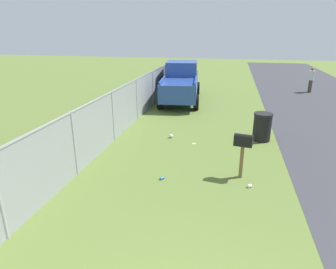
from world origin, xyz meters
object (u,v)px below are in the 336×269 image
Objects in this scene: pickup_truck at (181,80)px; pedestrian at (311,78)px; trash_bin at (262,127)px; mailbox at (243,143)px.

pickup_truck is 8.53m from pedestrian.
pedestrian reaches higher than trash_bin.
trash_bin is (3.06, -0.77, -0.47)m from mailbox.
trash_bin is 10.31m from pedestrian.
trash_bin is at bearing 46.57° from pedestrian.
pickup_truck is 6.99m from trash_bin.
mailbox is 3.19m from trash_bin.
pedestrian is at bearing -68.81° from pickup_truck.
pickup_truck is 3.67× the size of pedestrian.
mailbox is at bearing 165.80° from trash_bin.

